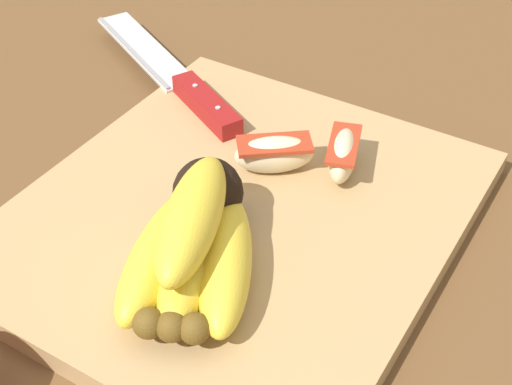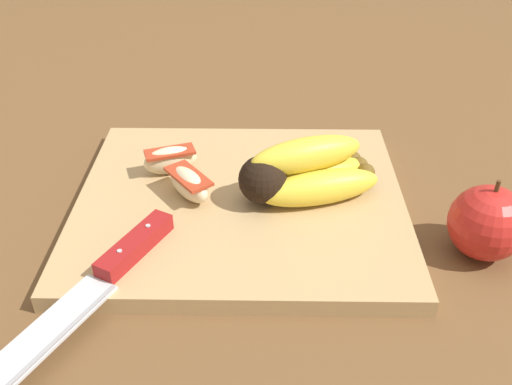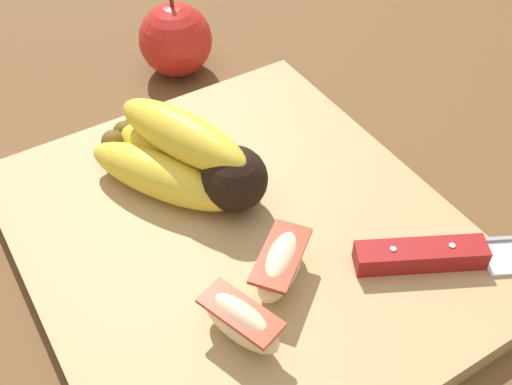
{
  "view_description": "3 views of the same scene",
  "coord_description": "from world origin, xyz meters",
  "px_view_note": "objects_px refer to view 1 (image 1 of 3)",
  "views": [
    {
      "loc": [
        0.39,
        0.24,
        0.41
      ],
      "look_at": [
        0.01,
        0.02,
        0.05
      ],
      "focal_mm": 51.66,
      "sensor_mm": 36.0,
      "label": 1
    },
    {
      "loc": [
        0.04,
        -0.54,
        0.4
      ],
      "look_at": [
        0.03,
        -0.02,
        0.04
      ],
      "focal_mm": 40.43,
      "sensor_mm": 36.0,
      "label": 2
    },
    {
      "loc": [
        -0.28,
        0.17,
        0.4
      ],
      "look_at": [
        0.01,
        -0.02,
        0.05
      ],
      "focal_mm": 43.87,
      "sensor_mm": 36.0,
      "label": 3
    }
  ],
  "objects_px": {
    "apple_wedge_near": "(343,154)",
    "apple_wedge_middle": "(277,155)",
    "banana_bunch": "(195,240)",
    "chefs_knife": "(183,84)"
  },
  "relations": [
    {
      "from": "apple_wedge_near",
      "to": "apple_wedge_middle",
      "type": "distance_m",
      "value": 0.06
    },
    {
      "from": "apple_wedge_near",
      "to": "apple_wedge_middle",
      "type": "xyz_separation_m",
      "value": [
        0.03,
        -0.05,
        -0.0
      ]
    },
    {
      "from": "apple_wedge_middle",
      "to": "banana_bunch",
      "type": "bearing_deg",
      "value": 3.0
    },
    {
      "from": "apple_wedge_near",
      "to": "chefs_knife",
      "type": "bearing_deg",
      "value": -100.98
    },
    {
      "from": "chefs_knife",
      "to": "apple_wedge_near",
      "type": "relative_size",
      "value": 3.83
    },
    {
      "from": "apple_wedge_middle",
      "to": "apple_wedge_near",
      "type": "bearing_deg",
      "value": 120.19
    },
    {
      "from": "apple_wedge_near",
      "to": "apple_wedge_middle",
      "type": "relative_size",
      "value": 0.97
    },
    {
      "from": "banana_bunch",
      "to": "chefs_knife",
      "type": "xyz_separation_m",
      "value": [
        -0.2,
        -0.15,
        -0.02
      ]
    },
    {
      "from": "chefs_knife",
      "to": "apple_wedge_middle",
      "type": "height_order",
      "value": "apple_wedge_middle"
    },
    {
      "from": "banana_bunch",
      "to": "apple_wedge_middle",
      "type": "height_order",
      "value": "banana_bunch"
    }
  ]
}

